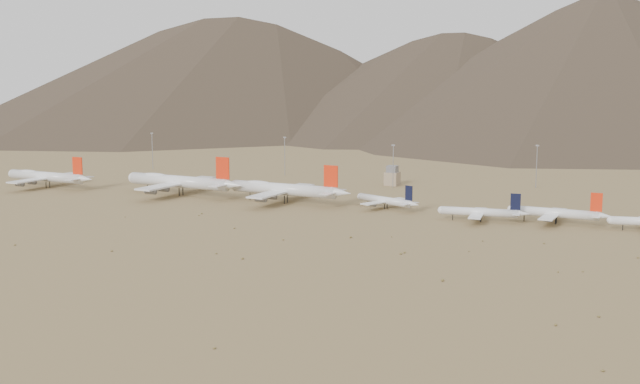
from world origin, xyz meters
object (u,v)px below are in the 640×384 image
at_px(widebody_west, 46,176).
at_px(control_tower, 392,177).
at_px(widebody_centre, 179,181).
at_px(narrowbody_a, 386,201).
at_px(narrowbody_b, 482,212).
at_px(widebody_east, 284,189).

bearing_deg(widebody_west, control_tower, 29.83).
bearing_deg(widebody_centre, widebody_west, -171.49).
distance_m(widebody_centre, narrowbody_a, 120.26).
distance_m(widebody_centre, narrowbody_b, 171.72).
bearing_deg(narrowbody_a, widebody_centre, -154.75).
bearing_deg(widebody_east, control_tower, 73.74).
xyz_separation_m(widebody_centre, widebody_east, (64.67, 2.57, -0.56)).
bearing_deg(widebody_east, widebody_centre, -175.46).
bearing_deg(widebody_centre, narrowbody_a, 6.69).
bearing_deg(control_tower, narrowbody_b, -50.14).
height_order(widebody_centre, widebody_east, widebody_centre).
xyz_separation_m(widebody_west, narrowbody_b, (260.76, 3.41, -2.23)).
relative_size(widebody_east, control_tower, 6.03).
xyz_separation_m(widebody_centre, narrowbody_a, (119.95, 7.81, -3.59)).
relative_size(narrowbody_a, control_tower, 3.22).
xyz_separation_m(widebody_west, narrowbody_a, (209.11, 16.46, -2.37)).
height_order(widebody_east, narrowbody_a, widebody_east).
height_order(narrowbody_b, control_tower, narrowbody_b).
bearing_deg(control_tower, widebody_west, -152.01).
bearing_deg(widebody_centre, widebody_east, 5.24).
distance_m(widebody_west, widebody_centre, 89.59).
bearing_deg(control_tower, widebody_centre, -136.59).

